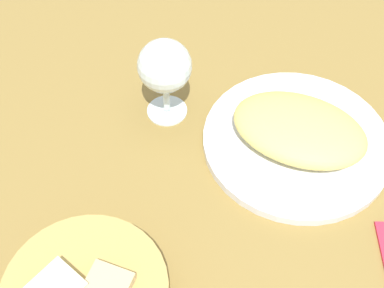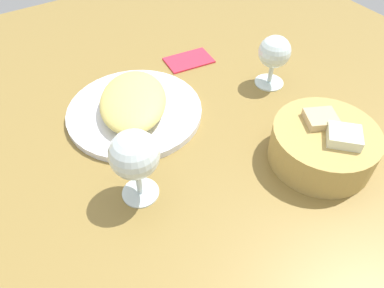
# 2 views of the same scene
# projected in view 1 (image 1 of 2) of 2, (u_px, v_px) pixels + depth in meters

# --- Properties ---
(ground_plane) EXTENTS (1.40, 1.40, 0.02)m
(ground_plane) POSITION_uv_depth(u_px,v_px,m) (236.00, 205.00, 0.72)
(ground_plane) COLOR olive
(plate) EXTENTS (0.27, 0.27, 0.01)m
(plate) POSITION_uv_depth(u_px,v_px,m) (296.00, 141.00, 0.76)
(plate) COLOR white
(plate) RESTS_ON ground_plane
(omelette) EXTENTS (0.23, 0.21, 0.04)m
(omelette) POSITION_uv_depth(u_px,v_px,m) (299.00, 129.00, 0.74)
(omelette) COLOR #D4C265
(omelette) RESTS_ON plate
(lettuce_garnish) EXTENTS (0.04, 0.04, 0.02)m
(lettuce_garnish) POSITION_uv_depth(u_px,v_px,m) (348.00, 135.00, 0.75)
(lettuce_garnish) COLOR #3A873C
(lettuce_garnish) RESTS_ON plate
(wine_glass_near) EXTENTS (0.08, 0.08, 0.14)m
(wine_glass_near) POSITION_uv_depth(u_px,v_px,m) (165.00, 68.00, 0.74)
(wine_glass_near) COLOR silver
(wine_glass_near) RESTS_ON ground_plane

